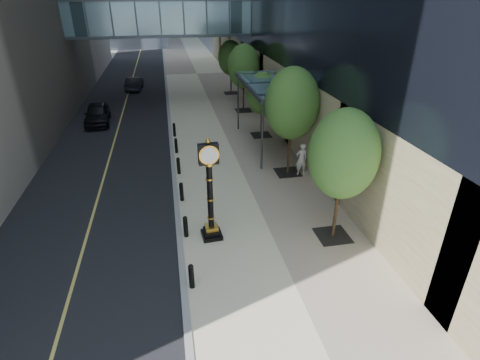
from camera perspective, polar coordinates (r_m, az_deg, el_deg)
name	(u,v)px	position (r m, az deg, el deg)	size (l,w,h in m)	color
ground	(271,297)	(13.86, 4.80, -17.40)	(320.00, 320.00, 0.00)	gray
road	(133,76)	(50.57, -15.98, 14.95)	(8.00, 180.00, 0.02)	black
sidewalk	(197,74)	(50.56, -6.61, 15.79)	(8.00, 180.00, 0.06)	beige
curb	(165,75)	(50.40, -11.30, 15.43)	(0.25, 180.00, 0.07)	gray
skywalk	(160,15)	(37.53, -12.10, 23.43)	(17.00, 4.20, 5.80)	slate
entrance_canopy	(268,85)	(24.96, 4.34, 14.20)	(3.00, 8.00, 4.38)	#383F44
bollard_row	(180,179)	(20.62, -9.13, 0.22)	(0.20, 16.20, 0.90)	black
street_trees	(266,87)	(26.01, 3.99, 13.93)	(2.97, 28.67, 6.11)	black
street_clock	(210,197)	(15.52, -4.57, -2.66)	(0.91, 0.91, 4.53)	black
pedestrian	(301,159)	(21.76, 9.34, 3.16)	(0.70, 0.46, 1.92)	#B9B5AA
car_near	(97,114)	(32.65, -20.95, 9.43)	(1.86, 4.61, 1.57)	black
car_far	(134,83)	(43.29, -15.81, 14.01)	(1.42, 4.08, 1.35)	black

